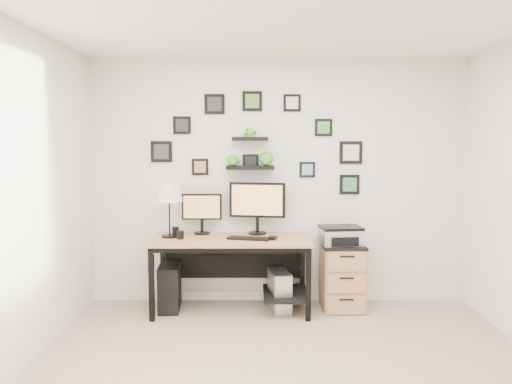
{
  "coord_description": "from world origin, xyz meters",
  "views": [
    {
      "loc": [
        -0.24,
        -3.32,
        1.7
      ],
      "look_at": [
        -0.24,
        1.83,
        1.2
      ],
      "focal_mm": 35.0,
      "sensor_mm": 36.0,
      "label": 1
    }
  ],
  "objects_px": {
    "desk": "(235,250)",
    "pc_tower_black": "(170,287)",
    "monitor_right": "(257,204)",
    "mug": "(180,235)",
    "file_cabinet": "(342,276)",
    "printer": "(341,235)",
    "monitor_left": "(202,211)",
    "pc_tower_grey": "(280,291)",
    "table_lamp": "(169,193)"
  },
  "relations": [
    {
      "from": "monitor_left",
      "to": "pc_tower_grey",
      "type": "distance_m",
      "value": 1.16
    },
    {
      "from": "printer",
      "to": "desk",
      "type": "bearing_deg",
      "value": -177.51
    },
    {
      "from": "pc_tower_grey",
      "to": "file_cabinet",
      "type": "distance_m",
      "value": 0.67
    },
    {
      "from": "desk",
      "to": "table_lamp",
      "type": "relative_size",
      "value": 2.87
    },
    {
      "from": "monitor_left",
      "to": "mug",
      "type": "relative_size",
      "value": 5.23
    },
    {
      "from": "desk",
      "to": "printer",
      "type": "relative_size",
      "value": 3.64
    },
    {
      "from": "file_cabinet",
      "to": "printer",
      "type": "relative_size",
      "value": 1.52
    },
    {
      "from": "monitor_left",
      "to": "pc_tower_grey",
      "type": "bearing_deg",
      "value": -14.8
    },
    {
      "from": "monitor_right",
      "to": "file_cabinet",
      "type": "bearing_deg",
      "value": -8.71
    },
    {
      "from": "pc_tower_grey",
      "to": "printer",
      "type": "relative_size",
      "value": 0.98
    },
    {
      "from": "monitor_right",
      "to": "pc_tower_black",
      "type": "height_order",
      "value": "monitor_right"
    },
    {
      "from": "table_lamp",
      "to": "mug",
      "type": "xyz_separation_m",
      "value": [
        0.12,
        -0.1,
        -0.41
      ]
    },
    {
      "from": "table_lamp",
      "to": "pc_tower_grey",
      "type": "relative_size",
      "value": 1.29
    },
    {
      "from": "monitor_left",
      "to": "pc_tower_grey",
      "type": "height_order",
      "value": "monitor_left"
    },
    {
      "from": "printer",
      "to": "monitor_right",
      "type": "bearing_deg",
      "value": 170.35
    },
    {
      "from": "monitor_right",
      "to": "pc_tower_grey",
      "type": "xyz_separation_m",
      "value": [
        0.23,
        -0.21,
        -0.87
      ]
    },
    {
      "from": "table_lamp",
      "to": "file_cabinet",
      "type": "relative_size",
      "value": 0.83
    },
    {
      "from": "table_lamp",
      "to": "pc_tower_black",
      "type": "height_order",
      "value": "table_lamp"
    },
    {
      "from": "file_cabinet",
      "to": "printer",
      "type": "xyz_separation_m",
      "value": [
        -0.02,
        -0.01,
        0.43
      ]
    },
    {
      "from": "desk",
      "to": "pc_tower_black",
      "type": "relative_size",
      "value": 3.44
    },
    {
      "from": "desk",
      "to": "table_lamp",
      "type": "distance_m",
      "value": 0.88
    },
    {
      "from": "mug",
      "to": "pc_tower_grey",
      "type": "xyz_separation_m",
      "value": [
        1.0,
        0.05,
        -0.59
      ]
    },
    {
      "from": "table_lamp",
      "to": "pc_tower_black",
      "type": "bearing_deg",
      "value": -134.01
    },
    {
      "from": "pc_tower_grey",
      "to": "printer",
      "type": "bearing_deg",
      "value": 5.61
    },
    {
      "from": "monitor_right",
      "to": "pc_tower_black",
      "type": "distance_m",
      "value": 1.25
    },
    {
      "from": "pc_tower_black",
      "to": "printer",
      "type": "relative_size",
      "value": 1.06
    },
    {
      "from": "monitor_right",
      "to": "file_cabinet",
      "type": "xyz_separation_m",
      "value": [
        0.88,
        -0.13,
        -0.74
      ]
    },
    {
      "from": "pc_tower_grey",
      "to": "file_cabinet",
      "type": "relative_size",
      "value": 0.64
    },
    {
      "from": "desk",
      "to": "monitor_right",
      "type": "xyz_separation_m",
      "value": [
        0.23,
        0.19,
        0.45
      ]
    },
    {
      "from": "desk",
      "to": "file_cabinet",
      "type": "height_order",
      "value": "desk"
    },
    {
      "from": "mug",
      "to": "monitor_right",
      "type": "bearing_deg",
      "value": 18.72
    },
    {
      "from": "pc_tower_black",
      "to": "file_cabinet",
      "type": "distance_m",
      "value": 1.78
    },
    {
      "from": "pc_tower_grey",
      "to": "table_lamp",
      "type": "bearing_deg",
      "value": 177.55
    },
    {
      "from": "table_lamp",
      "to": "printer",
      "type": "height_order",
      "value": "table_lamp"
    },
    {
      "from": "desk",
      "to": "pc_tower_grey",
      "type": "distance_m",
      "value": 0.62
    },
    {
      "from": "monitor_left",
      "to": "file_cabinet",
      "type": "bearing_deg",
      "value": -5.52
    },
    {
      "from": "pc_tower_black",
      "to": "file_cabinet",
      "type": "xyz_separation_m",
      "value": [
        1.78,
        0.03,
        0.1
      ]
    },
    {
      "from": "pc_tower_grey",
      "to": "printer",
      "type": "xyz_separation_m",
      "value": [
        0.63,
        0.06,
        0.56
      ]
    },
    {
      "from": "monitor_right",
      "to": "table_lamp",
      "type": "height_order",
      "value": "table_lamp"
    },
    {
      "from": "monitor_left",
      "to": "printer",
      "type": "xyz_separation_m",
      "value": [
        1.44,
        -0.15,
        -0.24
      ]
    },
    {
      "from": "table_lamp",
      "to": "monitor_left",
      "type": "bearing_deg",
      "value": 28.0
    },
    {
      "from": "desk",
      "to": "mug",
      "type": "height_order",
      "value": "mug"
    },
    {
      "from": "table_lamp",
      "to": "mug",
      "type": "relative_size",
      "value": 6.83
    },
    {
      "from": "monitor_right",
      "to": "printer",
      "type": "distance_m",
      "value": 0.92
    },
    {
      "from": "desk",
      "to": "pc_tower_black",
      "type": "distance_m",
      "value": 0.78
    },
    {
      "from": "pc_tower_grey",
      "to": "printer",
      "type": "height_order",
      "value": "printer"
    },
    {
      "from": "desk",
      "to": "table_lamp",
      "type": "bearing_deg",
      "value": 177.13
    },
    {
      "from": "monitor_right",
      "to": "mug",
      "type": "distance_m",
      "value": 0.86
    },
    {
      "from": "file_cabinet",
      "to": "mug",
      "type": "bearing_deg",
      "value": -175.59
    },
    {
      "from": "desk",
      "to": "monitor_left",
      "type": "distance_m",
      "value": 0.55
    }
  ]
}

